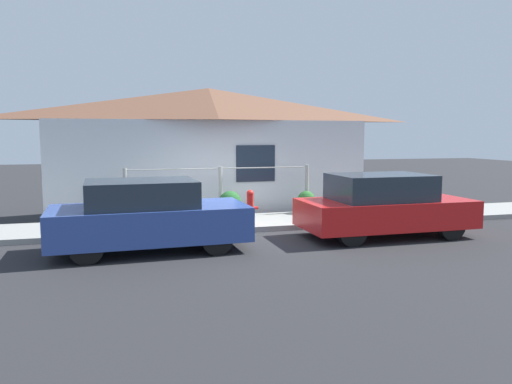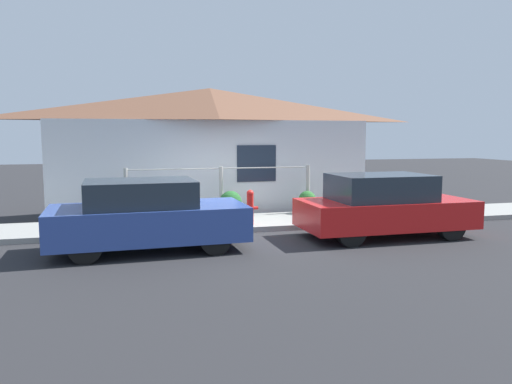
{
  "view_description": "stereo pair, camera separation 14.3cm",
  "coord_description": "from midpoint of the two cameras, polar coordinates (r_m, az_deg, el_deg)",
  "views": [
    {
      "loc": [
        -2.54,
        -10.87,
        2.24
      ],
      "look_at": [
        0.54,
        0.3,
        0.9
      ],
      "focal_mm": 35.0,
      "sensor_mm": 36.0,
      "label": 1
    },
    {
      "loc": [
        -2.4,
        -10.91,
        2.24
      ],
      "look_at": [
        0.54,
        0.3,
        0.9
      ],
      "focal_mm": 35.0,
      "sensor_mm": 36.0,
      "label": 2
    }
  ],
  "objects": [
    {
      "name": "ground_plane",
      "position": [
        11.39,
        -1.91,
        -4.75
      ],
      "size": [
        60.0,
        60.0,
        0.0
      ],
      "primitive_type": "plane",
      "color": "#262628"
    },
    {
      "name": "sidewalk",
      "position": [
        12.31,
        -2.92,
        -3.6
      ],
      "size": [
        24.0,
        1.95,
        0.12
      ],
      "color": "gray",
      "rests_on": "ground_plane"
    },
    {
      "name": "house",
      "position": [
        14.43,
        -4.9,
        9.04
      ],
      "size": [
        9.16,
        2.23,
        3.56
      ],
      "color": "silver",
      "rests_on": "ground_plane"
    },
    {
      "name": "fence",
      "position": [
        13.01,
        -3.69,
        0.36
      ],
      "size": [
        4.9,
        0.1,
        1.29
      ],
      "color": "#999993",
      "rests_on": "sidewalk"
    },
    {
      "name": "car_left",
      "position": [
        9.83,
        -11.99,
        -2.65
      ],
      "size": [
        3.78,
        1.82,
        1.37
      ],
      "rotation": [
        0.0,
        0.0,
        0.03
      ],
      "color": "#2D4793",
      "rests_on": "ground_plane"
    },
    {
      "name": "car_right",
      "position": [
        11.27,
        14.76,
        -1.57
      ],
      "size": [
        3.75,
        1.69,
        1.38
      ],
      "rotation": [
        0.0,
        0.0,
        0.01
      ],
      "color": "red",
      "rests_on": "ground_plane"
    },
    {
      "name": "fire_hydrant",
      "position": [
        11.73,
        -0.32,
        -1.66
      ],
      "size": [
        0.38,
        0.17,
        0.83
      ],
      "color": "red",
      "rests_on": "sidewalk"
    },
    {
      "name": "potted_plant_near_hydrant",
      "position": [
        12.83,
        -2.59,
        -1.2
      ],
      "size": [
        0.57,
        0.57,
        0.68
      ],
      "color": "slate",
      "rests_on": "sidewalk"
    },
    {
      "name": "potted_plant_by_fence",
      "position": [
        12.16,
        -13.9,
        -2.14
      ],
      "size": [
        0.42,
        0.42,
        0.56
      ],
      "color": "slate",
      "rests_on": "sidewalk"
    },
    {
      "name": "potted_plant_corner",
      "position": [
        13.56,
        6.17,
        -1.03
      ],
      "size": [
        0.48,
        0.48,
        0.6
      ],
      "color": "slate",
      "rests_on": "sidewalk"
    }
  ]
}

